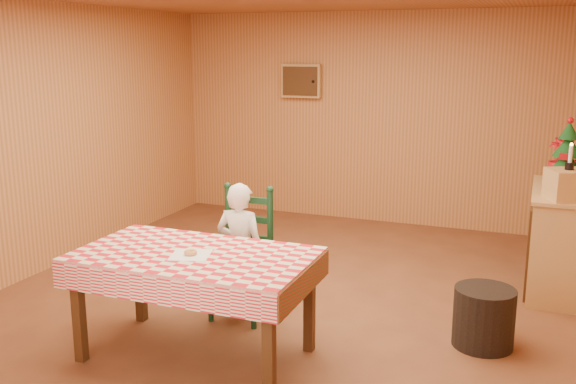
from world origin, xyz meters
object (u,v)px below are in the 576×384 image
Objects in this scene: ladder_chair at (244,256)px; crate at (568,185)px; dining_table at (195,264)px; shelf_unit at (559,240)px; christmas_tree at (567,154)px; storage_bin at (484,317)px; seated_child at (240,251)px.

ladder_chair is 3.60× the size of crate.
shelf_unit is at bearing 44.47° from dining_table.
shelf_unit is 2.00× the size of christmas_tree.
ladder_chair is 2.43× the size of storage_bin.
storage_bin is at bearing -116.51° from crate.
seated_child is 3.75× the size of crate.
crate reaches higher than shelf_unit.
crate is at bearing -152.97° from seated_child.
dining_table is at bearing 90.00° from seated_child.
crate is 0.48× the size of christmas_tree.
dining_table is 5.52× the size of crate.
seated_child is 2.53× the size of storage_bin.
crate is at bearing 39.10° from dining_table.
christmas_tree is at bearing 72.88° from storage_bin.
storage_bin is (-0.51, -1.45, -0.24)m from shelf_unit.
crate is at bearing -90.00° from christmas_tree.
crate is (2.41, 1.17, 0.55)m from ladder_chair.
shelf_unit is at bearing -91.98° from christmas_tree.
storage_bin is at bearing 25.76° from dining_table.
shelf_unit reaches higher than dining_table.
christmas_tree is 2.03m from storage_bin.
crate reaches higher than dining_table.
crate is (0.01, -0.40, 0.59)m from shelf_unit.
christmas_tree reaches higher than shelf_unit.
dining_table is 1.47× the size of seated_child.
shelf_unit is 4.13× the size of crate.
ladder_chair reaches higher than dining_table.
storage_bin is (-0.52, -1.05, -0.83)m from crate.
shelf_unit is at bearing -145.85° from seated_child.
ladder_chair is (-0.00, 0.79, -0.18)m from dining_table.
shelf_unit reaches higher than storage_bin.
dining_table is at bearing -154.24° from storage_bin.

